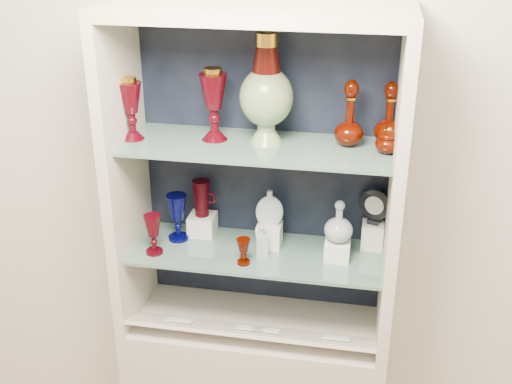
% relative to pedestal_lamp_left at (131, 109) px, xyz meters
% --- Properties ---
extents(wall_back, '(3.50, 0.02, 2.80)m').
position_rel_pedestal_lamp_left_xyz_m(wall_back, '(0.44, 0.22, -0.18)').
color(wall_back, silver).
rests_on(wall_back, ground).
extents(cabinet_back_panel, '(0.98, 0.02, 1.15)m').
position_rel_pedestal_lamp_left_xyz_m(cabinet_back_panel, '(0.44, 0.19, -0.26)').
color(cabinet_back_panel, black).
rests_on(cabinet_back_panel, cabinet_base).
extents(cabinet_side_left, '(0.04, 0.40, 1.15)m').
position_rel_pedestal_lamp_left_xyz_m(cabinet_side_left, '(-0.04, 0.00, -0.26)').
color(cabinet_side_left, beige).
rests_on(cabinet_side_left, cabinet_base).
extents(cabinet_side_right, '(0.04, 0.40, 1.15)m').
position_rel_pedestal_lamp_left_xyz_m(cabinet_side_right, '(0.92, 0.00, -0.26)').
color(cabinet_side_right, beige).
rests_on(cabinet_side_right, cabinet_base).
extents(cabinet_top_cap, '(1.00, 0.40, 0.04)m').
position_rel_pedestal_lamp_left_xyz_m(cabinet_top_cap, '(0.44, 0.00, 0.34)').
color(cabinet_top_cap, beige).
rests_on(cabinet_top_cap, cabinet_side_left).
extents(shelf_lower, '(0.92, 0.34, 0.01)m').
position_rel_pedestal_lamp_left_xyz_m(shelf_lower, '(0.44, 0.02, -0.54)').
color(shelf_lower, slate).
rests_on(shelf_lower, cabinet_side_left).
extents(shelf_upper, '(0.92, 0.34, 0.01)m').
position_rel_pedestal_lamp_left_xyz_m(shelf_upper, '(0.44, 0.02, -0.12)').
color(shelf_upper, slate).
rests_on(shelf_upper, cabinet_side_left).
extents(label_ledge, '(0.92, 0.17, 0.09)m').
position_rel_pedestal_lamp_left_xyz_m(label_ledge, '(0.44, -0.11, -0.80)').
color(label_ledge, beige).
rests_on(label_ledge, cabinet_base).
extents(label_card_0, '(0.10, 0.06, 0.03)m').
position_rel_pedestal_lamp_left_xyz_m(label_card_0, '(0.17, -0.11, -0.79)').
color(label_card_0, white).
rests_on(label_card_0, label_ledge).
extents(label_card_1, '(0.10, 0.06, 0.03)m').
position_rel_pedestal_lamp_left_xyz_m(label_card_1, '(0.50, -0.11, -0.79)').
color(label_card_1, white).
rests_on(label_card_1, label_ledge).
extents(label_card_2, '(0.10, 0.06, 0.03)m').
position_rel_pedestal_lamp_left_xyz_m(label_card_2, '(0.76, -0.11, -0.79)').
color(label_card_2, white).
rests_on(label_card_2, label_ledge).
extents(label_card_3, '(0.10, 0.06, 0.03)m').
position_rel_pedestal_lamp_left_xyz_m(label_card_3, '(0.44, -0.11, -0.79)').
color(label_card_3, white).
rests_on(label_card_3, label_ledge).
extents(pedestal_lamp_left, '(0.09, 0.09, 0.22)m').
position_rel_pedestal_lamp_left_xyz_m(pedestal_lamp_left, '(0.00, 0.00, 0.00)').
color(pedestal_lamp_left, '#3F020A').
rests_on(pedestal_lamp_left, shelf_upper).
extents(pedestal_lamp_right, '(0.12, 0.12, 0.25)m').
position_rel_pedestal_lamp_left_xyz_m(pedestal_lamp_right, '(0.28, 0.05, 0.02)').
color(pedestal_lamp_right, '#3F020A').
rests_on(pedestal_lamp_right, shelf_upper).
extents(enamel_urn, '(0.23, 0.23, 0.38)m').
position_rel_pedestal_lamp_left_xyz_m(enamel_urn, '(0.47, 0.05, 0.08)').
color(enamel_urn, '#073F1D').
rests_on(enamel_urn, shelf_upper).
extents(ruby_decanter_a, '(0.13, 0.13, 0.26)m').
position_rel_pedestal_lamp_left_xyz_m(ruby_decanter_a, '(0.75, 0.07, 0.02)').
color(ruby_decanter_a, '#430B00').
rests_on(ruby_decanter_a, shelf_upper).
extents(ruby_decanter_b, '(0.11, 0.11, 0.23)m').
position_rel_pedestal_lamp_left_xyz_m(ruby_decanter_b, '(0.88, 0.12, 0.01)').
color(ruby_decanter_b, '#430B00').
rests_on(ruby_decanter_b, shelf_upper).
extents(lidded_bowl, '(0.09, 0.09, 0.09)m').
position_rel_pedestal_lamp_left_xyz_m(lidded_bowl, '(0.88, 0.02, -0.06)').
color(lidded_bowl, '#430B00').
rests_on(lidded_bowl, shelf_upper).
extents(cobalt_goblet, '(0.10, 0.10, 0.18)m').
position_rel_pedestal_lamp_left_xyz_m(cobalt_goblet, '(0.13, 0.06, -0.44)').
color(cobalt_goblet, '#030440').
rests_on(cobalt_goblet, shelf_lower).
extents(ruby_goblet_tall, '(0.08, 0.08, 0.15)m').
position_rel_pedestal_lamp_left_xyz_m(ruby_goblet_tall, '(0.07, -0.06, -0.45)').
color(ruby_goblet_tall, '#3F020A').
rests_on(ruby_goblet_tall, shelf_lower).
extents(ruby_goblet_small, '(0.05, 0.05, 0.10)m').
position_rel_pedestal_lamp_left_xyz_m(ruby_goblet_small, '(0.41, -0.08, -0.48)').
color(ruby_goblet_small, '#430B00').
rests_on(ruby_goblet_small, shelf_lower).
extents(riser_ruby_pitcher, '(0.10, 0.10, 0.08)m').
position_rel_pedestal_lamp_left_xyz_m(riser_ruby_pitcher, '(0.21, 0.12, -0.49)').
color(riser_ruby_pitcher, silver).
rests_on(riser_ruby_pitcher, shelf_lower).
extents(ruby_pitcher, '(0.12, 0.08, 0.14)m').
position_rel_pedestal_lamp_left_xyz_m(ruby_pitcher, '(0.21, 0.12, -0.38)').
color(ruby_pitcher, '#3F020A').
rests_on(ruby_pitcher, riser_ruby_pitcher).
extents(clear_square_bottle, '(0.05, 0.05, 0.12)m').
position_rel_pedestal_lamp_left_xyz_m(clear_square_bottle, '(0.46, -0.01, -0.47)').
color(clear_square_bottle, '#949EA9').
rests_on(clear_square_bottle, shelf_lower).
extents(riser_flat_flask, '(0.09, 0.09, 0.09)m').
position_rel_pedestal_lamp_left_xyz_m(riser_flat_flask, '(0.48, 0.07, -0.49)').
color(riser_flat_flask, silver).
rests_on(riser_flat_flask, shelf_lower).
extents(flat_flask, '(0.11, 0.06, 0.14)m').
position_rel_pedestal_lamp_left_xyz_m(flat_flask, '(0.48, 0.07, -0.37)').
color(flat_flask, silver).
rests_on(flat_flask, riser_flat_flask).
extents(riser_clear_round_decanter, '(0.09, 0.09, 0.07)m').
position_rel_pedestal_lamp_left_xyz_m(riser_clear_round_decanter, '(0.74, 0.02, -0.50)').
color(riser_clear_round_decanter, silver).
rests_on(riser_clear_round_decanter, shelf_lower).
extents(clear_round_decanter, '(0.10, 0.10, 0.15)m').
position_rel_pedestal_lamp_left_xyz_m(clear_round_decanter, '(0.74, 0.02, -0.38)').
color(clear_round_decanter, '#949EA9').
rests_on(clear_round_decanter, riser_clear_round_decanter).
extents(riser_cameo_medallion, '(0.08, 0.08, 0.10)m').
position_rel_pedestal_lamp_left_xyz_m(riser_cameo_medallion, '(0.86, 0.13, -0.48)').
color(riser_cameo_medallion, silver).
rests_on(riser_cameo_medallion, shelf_lower).
extents(cameo_medallion, '(0.13, 0.08, 0.14)m').
position_rel_pedestal_lamp_left_xyz_m(cameo_medallion, '(0.86, 0.13, -0.36)').
color(cameo_medallion, black).
rests_on(cameo_medallion, riser_cameo_medallion).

